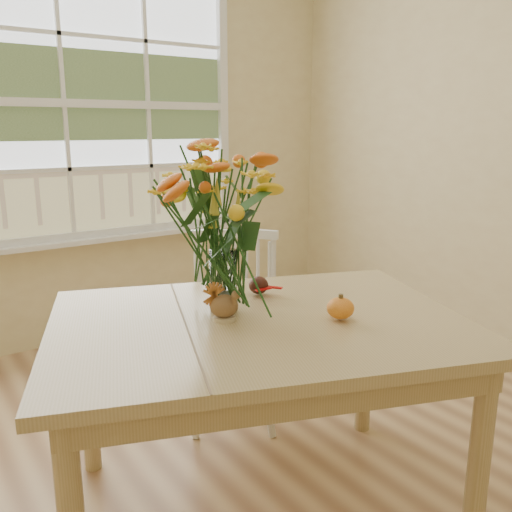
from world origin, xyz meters
TOP-DOWN VIEW (x-y plane):
  - wall_back at (0.00, 2.25)m, footprint 4.00×0.02m
  - window at (0.00, 2.21)m, footprint 2.42×0.12m
  - dining_table at (0.04, 0.18)m, footprint 1.68×1.44m
  - windsor_chair at (0.35, 0.84)m, footprint 0.57×0.57m
  - flower_vase at (-0.02, 0.33)m, footprint 0.47×0.47m
  - pumpkin at (0.26, 0.02)m, footprint 0.10×0.10m
  - turkey_figurine at (-0.07, 0.24)m, footprint 0.12×0.10m
  - dark_gourd at (0.19, 0.41)m, footprint 0.13×0.12m

SIDE VIEW (x-z plane):
  - windsor_chair at x=0.35m, z-range 0.06..0.96m
  - dining_table at x=0.04m, z-range 0.29..1.05m
  - dark_gourd at x=0.19m, z-range 0.76..0.83m
  - pumpkin at x=0.26m, z-range 0.76..0.83m
  - turkey_figurine at x=-0.07m, z-range 0.75..0.87m
  - flower_vase at x=-0.02m, z-range 0.82..1.37m
  - wall_back at x=0.00m, z-range 0.00..2.70m
  - window at x=0.00m, z-range 0.66..2.40m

